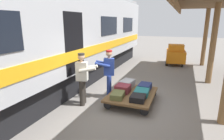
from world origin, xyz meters
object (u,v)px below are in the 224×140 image
(suitcase_navy_fabric, at_px, (145,87))
(suitcase_olive_duffel, at_px, (118,95))
(baggage_tug, at_px, (176,55))
(suitcase_black_hardshell, at_px, (138,98))
(suitcase_gray_aluminum, at_px, (127,84))
(train_car, at_px, (38,39))
(suitcase_teal_softside, at_px, (142,92))
(porter_in_overalls, at_px, (109,72))
(porter_by_door, at_px, (83,77))
(luggage_cart, at_px, (132,95))
(suitcase_burgundy_valise, at_px, (123,88))

(suitcase_navy_fabric, relative_size, suitcase_olive_duffel, 0.99)
(baggage_tug, bearing_deg, suitcase_navy_fabric, 83.29)
(suitcase_black_hardshell, height_order, suitcase_gray_aluminum, suitcase_gray_aluminum)
(train_car, distance_m, suitcase_teal_softside, 4.06)
(suitcase_navy_fabric, bearing_deg, train_car, 13.87)
(suitcase_teal_softside, height_order, porter_in_overalls, porter_in_overalls)
(porter_by_door, xyz_separation_m, baggage_tug, (-2.49, -7.26, -0.30))
(luggage_cart, distance_m, suitcase_burgundy_valise, 0.37)
(train_car, relative_size, suitcase_black_hardshell, 34.68)
(porter_by_door, bearing_deg, suitcase_teal_softside, -158.71)
(suitcase_olive_duffel, bearing_deg, luggage_cart, -122.27)
(suitcase_black_hardshell, relative_size, suitcase_olive_duffel, 0.90)
(suitcase_teal_softside, bearing_deg, luggage_cart, 0.00)
(porter_in_overalls, xyz_separation_m, baggage_tug, (-1.96, -6.38, -0.30))
(suitcase_navy_fabric, xyz_separation_m, suitcase_teal_softside, (0.00, 0.51, -0.01))
(luggage_cart, height_order, suitcase_gray_aluminum, suitcase_gray_aluminum)
(suitcase_olive_duffel, distance_m, porter_in_overalls, 1.05)
(porter_in_overalls, xyz_separation_m, porter_by_door, (0.53, 0.88, 0.00))
(suitcase_black_hardshell, distance_m, suitcase_burgundy_valise, 0.83)
(train_car, height_order, baggage_tug, train_car)
(suitcase_navy_fabric, bearing_deg, suitcase_black_hardshell, 90.00)
(suitcase_teal_softside, distance_m, suitcase_olive_duffel, 0.83)
(suitcase_black_hardshell, height_order, suitcase_teal_softside, suitcase_teal_softside)
(suitcase_olive_duffel, height_order, porter_by_door, porter_by_door)
(suitcase_black_hardshell, bearing_deg, suitcase_gray_aluminum, -57.73)
(luggage_cart, relative_size, suitcase_burgundy_valise, 4.04)
(suitcase_navy_fabric, distance_m, porter_by_door, 2.20)
(suitcase_navy_fabric, relative_size, porter_by_door, 0.33)
(baggage_tug, bearing_deg, porter_in_overalls, 72.97)
(suitcase_gray_aluminum, distance_m, baggage_tug, 6.21)
(suitcase_olive_duffel, bearing_deg, suitcase_burgundy_valise, -90.00)
(suitcase_burgundy_valise, relative_size, baggage_tug, 0.26)
(porter_in_overalls, bearing_deg, suitcase_black_hardshell, 150.54)
(suitcase_navy_fabric, xyz_separation_m, porter_in_overalls, (1.24, 0.32, 0.49))
(porter_in_overalls, distance_m, porter_by_door, 1.03)
(train_car, distance_m, luggage_cart, 3.83)
(luggage_cart, bearing_deg, suitcase_burgundy_valise, 0.00)
(train_car, bearing_deg, baggage_tug, -122.30)
(porter_in_overalls, bearing_deg, baggage_tug, -107.03)
(luggage_cart, distance_m, suitcase_olive_duffel, 0.62)
(porter_by_door, distance_m, baggage_tug, 7.69)
(suitcase_burgundy_valise, xyz_separation_m, suitcase_olive_duffel, (0.00, 0.51, -0.04))
(luggage_cart, relative_size, suitcase_teal_softside, 3.09)
(train_car, relative_size, suitcase_navy_fabric, 31.41)
(train_car, xyz_separation_m, suitcase_burgundy_valise, (-3.05, -0.40, -1.60))
(train_car, height_order, luggage_cart, train_car)
(luggage_cart, relative_size, baggage_tug, 1.04)
(porter_in_overalls, bearing_deg, suitcase_navy_fabric, -165.44)
(porter_by_door, bearing_deg, suitcase_navy_fabric, -145.86)
(suitcase_teal_softside, xyz_separation_m, suitcase_olive_duffel, (0.65, 0.51, -0.01))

